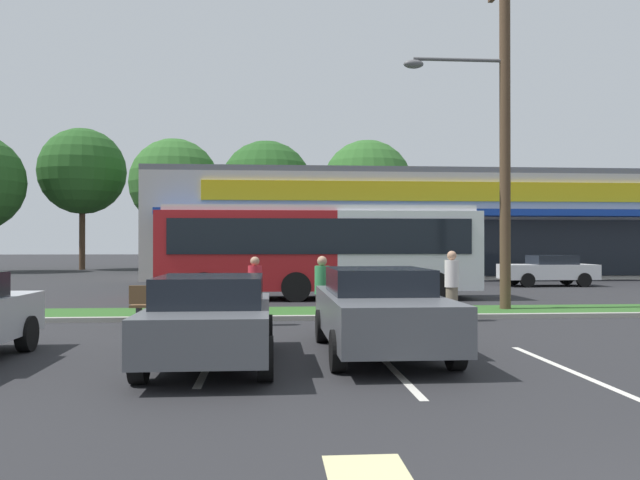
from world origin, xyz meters
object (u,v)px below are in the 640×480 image
at_px(utility_pole, 500,125).
at_px(bus_stop_bench, 164,304).
at_px(pedestrian_mid, 322,293).
at_px(city_bus, 319,249).
at_px(pedestrian_far, 255,291).
at_px(car_1, 211,318).
at_px(car_2, 548,270).
at_px(pedestrian_by_pole, 452,286).
at_px(car_3, 380,310).

distance_m(utility_pole, bus_stop_bench, 10.31).
bearing_deg(pedestrian_mid, city_bus, -55.54).
relative_size(bus_stop_bench, pedestrian_far, 0.98).
xyz_separation_m(car_1, pedestrian_mid, (2.10, 4.03, 0.09)).
distance_m(pedestrian_mid, pedestrian_far, 1.79).
bearing_deg(car_2, utility_pole, 60.38).
distance_m(city_bus, pedestrian_far, 7.61).
distance_m(city_bus, car_1, 12.56).
relative_size(pedestrian_by_pole, pedestrian_far, 1.08).
xyz_separation_m(city_bus, bus_stop_bench, (-4.24, -7.00, -1.26)).
xyz_separation_m(city_bus, pedestrian_mid, (-0.56, -8.20, -0.93)).
xyz_separation_m(car_2, pedestrian_far, (-13.11, -13.37, 0.08)).
xyz_separation_m(car_3, pedestrian_mid, (-0.75, 3.24, 0.05)).
xyz_separation_m(bus_stop_bench, pedestrian_by_pole, (7.05, 0.21, 0.38)).
bearing_deg(car_2, bus_stop_bench, 40.66).
bearing_deg(city_bus, pedestrian_mid, -92.78).
bearing_deg(pedestrian_by_pole, car_1, -175.64).
height_order(car_2, pedestrian_mid, pedestrian_mid).
relative_size(car_2, pedestrian_by_pole, 2.39).
height_order(bus_stop_bench, pedestrian_by_pole, pedestrian_by_pole).
bearing_deg(bus_stop_bench, city_bus, -121.21).
bearing_deg(pedestrian_far, city_bus, 146.99).
relative_size(pedestrian_by_pole, pedestrian_mid, 1.06).
xyz_separation_m(car_2, pedestrian_by_pole, (-8.22, -12.91, 0.14)).
xyz_separation_m(utility_pole, pedestrian_far, (-6.78, -2.23, -4.43)).
bearing_deg(pedestrian_mid, utility_pole, -110.45).
bearing_deg(bus_stop_bench, car_3, 134.87).
height_order(car_1, car_2, car_1).
relative_size(car_3, pedestrian_by_pole, 2.73).
height_order(utility_pole, car_2, utility_pole).
xyz_separation_m(car_1, car_3, (2.85, 0.79, 0.04)).
bearing_deg(pedestrian_mid, bus_stop_bench, 20.21).
relative_size(car_3, pedestrian_mid, 2.89).
bearing_deg(car_2, car_3, 58.31).
height_order(utility_pole, car_1, utility_pole).
distance_m(city_bus, car_3, 11.49).
relative_size(utility_pole, car_2, 2.34).
xyz_separation_m(pedestrian_by_pole, pedestrian_far, (-4.89, -0.47, -0.06)).
distance_m(car_2, pedestrian_by_pole, 15.30).
relative_size(utility_pole, city_bus, 0.88).
xyz_separation_m(car_1, pedestrian_by_pole, (5.47, 5.44, 0.14)).
height_order(pedestrian_mid, pedestrian_far, pedestrian_mid).
relative_size(car_2, pedestrian_mid, 2.53).
height_order(car_1, car_3, car_3).
distance_m(car_2, pedestrian_mid, 18.43).
height_order(city_bus, car_2, city_bus).
relative_size(bus_stop_bench, pedestrian_by_pole, 0.91).
distance_m(city_bus, bus_stop_bench, 8.28).
distance_m(bus_stop_bench, car_3, 6.28).
bearing_deg(utility_pole, car_2, 60.38).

